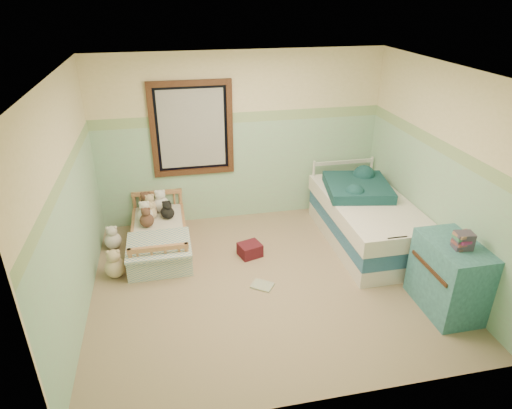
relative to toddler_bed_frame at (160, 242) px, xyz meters
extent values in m
cube|color=#99825E|center=(1.28, -1.05, -0.10)|extent=(4.20, 3.60, 0.02)
cube|color=white|center=(1.28, -1.05, 2.42)|extent=(4.20, 3.60, 0.02)
cube|color=beige|center=(1.28, 0.75, 1.16)|extent=(4.20, 0.04, 2.50)
cube|color=beige|center=(1.28, -2.85, 1.16)|extent=(4.20, 0.04, 2.50)
cube|color=beige|center=(-0.82, -1.05, 1.16)|extent=(0.04, 3.60, 2.50)
cube|color=beige|center=(3.38, -1.05, 1.16)|extent=(0.04, 3.60, 2.50)
cube|color=#97B79C|center=(1.28, 0.74, 0.66)|extent=(4.20, 0.01, 1.50)
cube|color=#528655|center=(1.28, 0.74, 1.48)|extent=(4.20, 0.01, 0.15)
cube|color=black|center=(0.58, 0.71, 1.36)|extent=(1.16, 0.06, 1.36)
cube|color=beige|center=(0.58, 0.72, 1.36)|extent=(0.92, 0.01, 1.12)
cube|color=#995C33|center=(0.00, 0.00, 0.00)|extent=(0.74, 1.47, 0.19)
cube|color=silver|center=(0.00, 0.00, 0.15)|extent=(0.67, 1.41, 0.12)
cube|color=#6394AF|center=(0.00, -0.46, 0.23)|extent=(0.80, 0.74, 0.03)
sphere|color=brown|center=(-0.15, 0.50, 0.33)|extent=(0.22, 0.22, 0.22)
sphere|color=white|center=(0.05, 0.50, 0.33)|extent=(0.23, 0.23, 0.23)
sphere|color=beige|center=(-0.10, 0.28, 0.31)|extent=(0.19, 0.19, 0.19)
sphere|color=black|center=(0.13, 0.28, 0.30)|extent=(0.18, 0.18, 0.18)
sphere|color=white|center=(-0.63, 0.12, 0.02)|extent=(0.23, 0.23, 0.23)
sphere|color=beige|center=(-0.55, -0.57, 0.03)|extent=(0.26, 0.26, 0.26)
cube|color=white|center=(2.83, -0.44, 0.02)|extent=(1.00, 2.00, 0.22)
cube|color=navy|center=(2.83, -0.44, 0.24)|extent=(1.00, 2.00, 0.22)
cube|color=white|center=(2.83, -0.44, 0.46)|extent=(1.04, 2.04, 0.22)
cube|color=#0F3535|center=(2.78, -0.14, 0.64)|extent=(1.00, 1.04, 0.14)
cube|color=#2E5C6A|center=(3.11, -1.93, 0.32)|extent=(0.52, 0.83, 0.83)
cube|color=brown|center=(3.11, -2.01, 0.83)|extent=(0.20, 0.16, 0.18)
cube|color=maroon|center=(1.18, -0.44, -0.01)|extent=(0.34, 0.32, 0.18)
cube|color=#FBBC4D|center=(1.19, -1.15, -0.08)|extent=(0.31, 0.30, 0.02)
sphere|color=black|center=(0.15, 0.26, 0.30)|extent=(0.17, 0.17, 0.17)
sphere|color=brown|center=(-0.15, 0.08, 0.31)|extent=(0.19, 0.19, 0.19)
sphere|color=beige|center=(-0.10, 0.46, 0.32)|extent=(0.21, 0.21, 0.21)
sphere|color=beige|center=(0.04, 0.53, 0.30)|extent=(0.17, 0.17, 0.17)
sphere|color=white|center=(-0.17, 0.21, 0.32)|extent=(0.22, 0.22, 0.22)
camera|label=1|loc=(0.24, -5.39, 3.16)|focal=31.02mm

